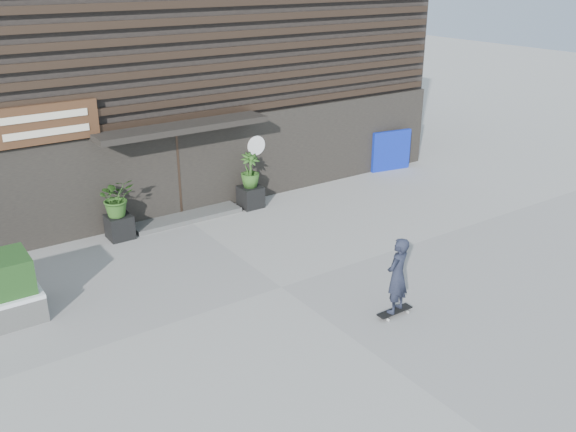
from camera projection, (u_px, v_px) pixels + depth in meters
ground at (281, 287)px, 13.09m from camera, size 80.00×80.00×0.00m
entrance_step at (186, 217)px, 16.59m from camera, size 3.00×0.80×0.12m
planter_pot_left at (120, 227)px, 15.35m from camera, size 0.60×0.60×0.60m
bamboo_left at (116, 197)px, 15.06m from camera, size 0.86×0.75×0.96m
planter_pot_right at (251, 197)px, 17.33m from camera, size 0.60×0.60×0.60m
bamboo_right at (250, 170)px, 17.04m from camera, size 0.54×0.54×0.96m
blue_tarp at (391, 151)px, 20.35m from camera, size 1.41×0.35×1.32m
building at (103, 46)px, 19.21m from camera, size 18.00×11.00×8.00m
skateboarder at (397, 276)px, 11.73m from camera, size 0.78×0.52×1.63m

